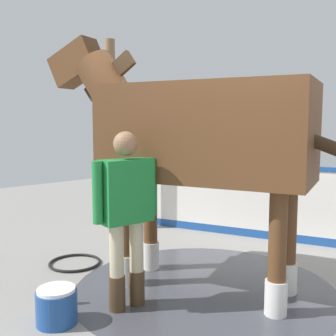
# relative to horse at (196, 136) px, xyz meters

# --- Properties ---
(ground_plane) EXTENTS (16.00, 16.00, 0.02)m
(ground_plane) POSITION_rel_horse_xyz_m (0.40, -0.25, -1.58)
(ground_plane) COLOR gray
(wet_patch) EXTENTS (2.70, 2.70, 0.00)m
(wet_patch) POSITION_rel_horse_xyz_m (0.04, -0.10, -1.57)
(wet_patch) COLOR #42444C
(wet_patch) RESTS_ON ground
(barrier_wall) EXTENTS (1.68, 4.10, 1.10)m
(barrier_wall) POSITION_rel_horse_xyz_m (2.00, 0.67, -1.06)
(barrier_wall) COLOR white
(barrier_wall) RESTS_ON ground
(roof_post_near) EXTENTS (0.16, 0.16, 2.97)m
(roof_post_near) POSITION_rel_horse_xyz_m (0.70, 2.53, -0.09)
(roof_post_near) COLOR olive
(roof_post_near) RESTS_ON ground
(horse) EXTENTS (1.64, 3.22, 2.66)m
(horse) POSITION_rel_horse_xyz_m (0.00, 0.00, 0.00)
(horse) COLOR brown
(horse) RESTS_ON ground
(handler) EXTENTS (0.66, 0.26, 1.63)m
(handler) POSITION_rel_horse_xyz_m (-0.81, 0.09, -0.63)
(handler) COLOR #47331E
(handler) RESTS_ON ground
(wash_bucket) EXTENTS (0.35, 0.35, 0.31)m
(wash_bucket) POSITION_rel_horse_xyz_m (-1.44, 0.25, -1.42)
(wash_bucket) COLOR #1E478C
(wash_bucket) RESTS_ON ground
(bottle_shampoo) EXTENTS (0.07, 0.07, 0.20)m
(bottle_shampoo) POSITION_rel_horse_xyz_m (-1.34, 0.54, -1.48)
(bottle_shampoo) COLOR white
(bottle_shampoo) RESTS_ON ground
(bottle_spray) EXTENTS (0.06, 0.06, 0.21)m
(bottle_spray) POSITION_rel_horse_xyz_m (-1.21, 0.53, -1.47)
(bottle_spray) COLOR #CC5933
(bottle_spray) RESTS_ON ground
(hose_coil) EXTENTS (0.62, 0.62, 0.03)m
(hose_coil) POSITION_rel_horse_xyz_m (-0.59, 1.45, -1.55)
(hose_coil) COLOR black
(hose_coil) RESTS_ON ground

